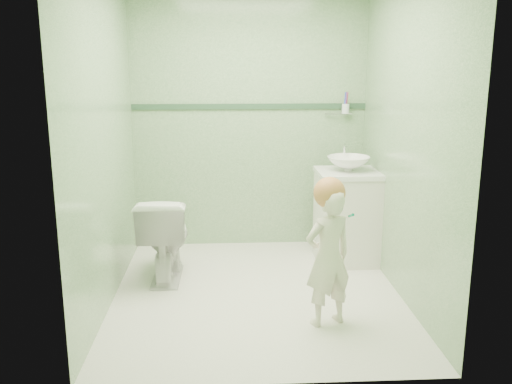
{
  "coord_description": "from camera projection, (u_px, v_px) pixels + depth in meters",
  "views": [
    {
      "loc": [
        -0.23,
        -4.05,
        1.78
      ],
      "look_at": [
        0.0,
        0.15,
        0.78
      ],
      "focal_mm": 39.26,
      "sensor_mm": 36.0,
      "label": 1
    }
  ],
  "objects": [
    {
      "name": "counter",
      "position": [
        348.0,
        173.0,
        4.89
      ],
      "size": [
        0.54,
        0.52,
        0.04
      ],
      "primitive_type": "cube",
      "color": "white",
      "rests_on": "vanity"
    },
    {
      "name": "ground",
      "position": [
        257.0,
        294.0,
        4.36
      ],
      "size": [
        2.5,
        2.5,
        0.0
      ],
      "primitive_type": "plane",
      "color": "silver",
      "rests_on": "ground"
    },
    {
      "name": "teal_toothbrush",
      "position": [
        350.0,
        215.0,
        3.61
      ],
      "size": [
        0.1,
        0.14,
        0.08
      ],
      "color": "#008974",
      "rests_on": "toddler"
    },
    {
      "name": "trim_stripe",
      "position": [
        250.0,
        106.0,
        5.25
      ],
      "size": [
        2.2,
        0.02,
        0.05
      ],
      "primitive_type": "cube",
      "color": "#2D4E36",
      "rests_on": "room_shell"
    },
    {
      "name": "basin",
      "position": [
        349.0,
        164.0,
        4.88
      ],
      "size": [
        0.37,
        0.37,
        0.13
      ],
      "primitive_type": "imported",
      "color": "white",
      "rests_on": "counter"
    },
    {
      "name": "hair_cap",
      "position": [
        330.0,
        193.0,
        3.69
      ],
      "size": [
        0.21,
        0.21,
        0.21
      ],
      "primitive_type": "sphere",
      "color": "#C07740",
      "rests_on": "toddler"
    },
    {
      "name": "cup_holder",
      "position": [
        345.0,
        108.0,
        5.25
      ],
      "size": [
        0.26,
        0.07,
        0.21
      ],
      "color": "silver",
      "rests_on": "room_shell"
    },
    {
      "name": "toddler",
      "position": [
        328.0,
        258.0,
        3.76
      ],
      "size": [
        0.41,
        0.34,
        0.96
      ],
      "primitive_type": "imported",
      "rotation": [
        0.0,
        0.0,
        3.53
      ],
      "color": "white",
      "rests_on": "ground"
    },
    {
      "name": "faucet",
      "position": [
        344.0,
        151.0,
        5.04
      ],
      "size": [
        0.03,
        0.13,
        0.18
      ],
      "color": "silver",
      "rests_on": "counter"
    },
    {
      "name": "vanity",
      "position": [
        346.0,
        218.0,
        4.99
      ],
      "size": [
        0.52,
        0.5,
        0.8
      ],
      "primitive_type": "cube",
      "color": "silver",
      "rests_on": "ground"
    },
    {
      "name": "toilet",
      "position": [
        165.0,
        237.0,
        4.61
      ],
      "size": [
        0.41,
        0.7,
        0.71
      ],
      "primitive_type": "imported",
      "rotation": [
        0.0,
        0.0,
        3.13
      ],
      "color": "white",
      "rests_on": "ground"
    },
    {
      "name": "room_shell",
      "position": [
        257.0,
        141.0,
        4.08
      ],
      "size": [
        2.5,
        2.54,
        2.4
      ],
      "color": "#79A776",
      "rests_on": "ground"
    }
  ]
}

